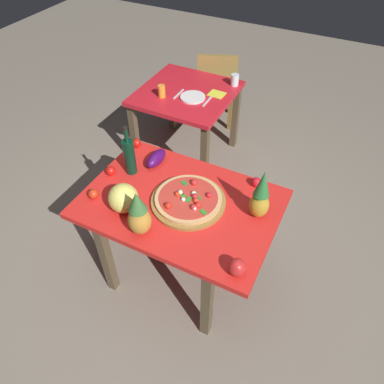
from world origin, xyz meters
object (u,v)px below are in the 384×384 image
Objects in this scene: drinking_glass_water at (235,80)px; knife_utensil at (207,101)px; drinking_glass_juice at (162,91)px; napkin_folded at (217,94)px; pineapple_left at (139,215)px; tomato_near_board at (137,143)px; bell_pepper at (237,267)px; pizza_board at (188,201)px; background_table at (186,103)px; fork_utensil at (179,94)px; tomato_at_corner at (256,182)px; tomato_by_bottle at (93,194)px; dining_chair at (217,85)px; tomato_beside_pepper at (111,171)px; dinner_plate at (193,97)px; eggplant at (156,158)px; display_table at (180,211)px; pizza at (189,198)px; melon at (123,198)px; wine_bottle at (129,156)px; pineapple_right at (261,197)px.

drinking_glass_water is 0.57× the size of knife_utensil.
napkin_folded is at bearing 31.18° from drinking_glass_juice.
pineapple_left is 4.79× the size of tomato_near_board.
bell_pepper is 0.75× the size of napkin_folded.
drinking_glass_water reaches higher than pizza_board.
fork_utensil is (-0.04, -0.08, 0.12)m from background_table.
bell_pepper is 0.69m from tomato_at_corner.
tomato_at_corner is at bearing -32.25° from drinking_glass_juice.
tomato_by_bottle is 0.64× the size of drinking_glass_water.
tomato_beside_pepper is at bearing 69.59° from dining_chair.
eggplant is at bearing -79.44° from dinner_plate.
tomato_near_board is at bearing 156.13° from eggplant.
drinking_glass_juice is at bearing 127.27° from pizza_board.
pineapple_left is 1.72× the size of fork_utensil.
background_table is 0.89m from tomato_near_board.
pineapple_left is at bearing -85.08° from drinking_glass_water.
tomato_beside_pepper reaches higher than display_table.
tomato_at_corner is 0.60× the size of drinking_glass_juice.
bell_pepper reaches higher than pizza.
tomato_by_bottle is at bearing -86.43° from background_table.
napkin_folded is at bearing 92.01° from melon.
pizza_board is 7.39× the size of tomato_at_corner.
tomato_beside_pepper is at bearing -99.87° from knife_utensil.
tomato_near_board is 0.73m from drinking_glass_juice.
tomato_at_corner is 0.97× the size of tomato_by_bottle.
tomato_by_bottle reaches higher than tomato_beside_pepper.
pizza is 2.09× the size of eggplant.
background_table is at bearing 125.21° from bell_pepper.
dining_chair is 2.35× the size of wine_bottle.
tomato_near_board is (-0.46, 0.66, -0.11)m from pineapple_left.
tomato_by_bottle is at bearing -85.38° from tomato_near_board.
drinking_glass_water is (0.07, 1.28, 0.01)m from eggplant.
display_table is at bearing 36.71° from melon.
display_table is at bearing -67.09° from dinner_plate.
display_table is at bearing -38.43° from eggplant.
pineapple_right is at bearing 5.30° from tomato_beside_pepper.
knife_utensil is at bearing 91.80° from eggplant.
pineapple_right is 1.06m from tomato_near_board.
tomato_at_corner is 0.45× the size of napkin_folded.
tomato_near_board is 1.22m from drinking_glass_water.
drinking_glass_water reaches higher than tomato_at_corner.
fork_utensil is (0.11, 0.10, -0.05)m from drinking_glass_juice.
tomato_near_board reaches higher than pizza_board.
display_table is 11.53× the size of drinking_glass_juice.
pizza is at bearing -71.17° from knife_utensil.
tomato_beside_pepper is 1.16m from knife_utensil.
tomato_beside_pepper is 1.14m from fork_utensil.
melon is 0.24m from tomato_by_bottle.
wine_bottle is 1.01m from drinking_glass_juice.
bell_pepper is 1.02m from tomato_by_bottle.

